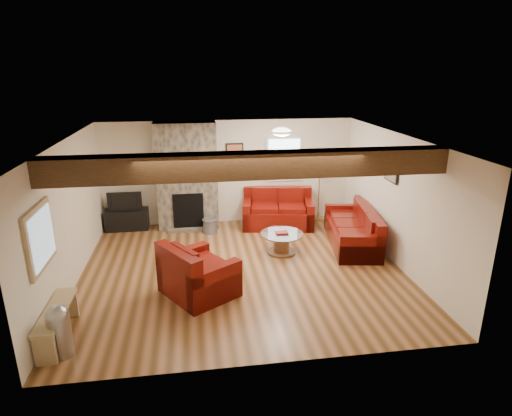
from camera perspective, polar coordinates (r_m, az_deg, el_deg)
The scene contains 18 objects.
room at distance 7.76m, azimuth -1.91°, elevation 0.07°, with size 8.00×8.00×8.00m.
oak_beam at distance 6.28m, azimuth -0.68°, elevation 5.73°, with size 6.00×0.36×0.38m, color #301E0E.
chimney_breast at distance 10.12m, azimuth -9.20°, elevation 4.02°, with size 1.40×0.67×2.50m.
back_window at distance 10.49m, azimuth 3.73°, elevation 6.57°, with size 0.90×0.08×1.10m, color white, non-canonical shape.
hatch_window at distance 6.59m, azimuth -26.80°, elevation -3.51°, with size 0.08×1.00×0.90m, color tan, non-canonical shape.
ceiling_dome at distance 8.49m, azimuth 3.42°, elevation 9.90°, with size 0.40×0.40×0.18m, color white, non-canonical shape.
artwork_back at distance 10.27m, azimuth -2.86°, elevation 7.19°, with size 0.42×0.06×0.52m, color black, non-canonical shape.
artwork_right at distance 8.73m, azimuth 17.57°, elevation 4.69°, with size 0.06×0.55×0.42m, color black, non-canonical shape.
sofa_three at distance 9.43m, azimuth 12.67°, elevation -2.46°, with size 2.11×0.88×0.81m, color #470905, non-canonical shape.
loveseat at distance 10.27m, azimuth 2.93°, elevation -0.06°, with size 1.67×0.96×0.89m, color #470905, non-canonical shape.
armchair_red at distance 7.30m, azimuth -7.65°, elevation -8.08°, with size 1.12×0.98×0.91m, color #470905, non-canonical shape.
coffee_table at distance 8.87m, azimuth 3.44°, elevation -4.68°, with size 0.88×0.88×0.46m.
tv_cabinet at distance 10.56m, azimuth -16.82°, elevation -1.46°, with size 0.99×0.39×0.49m, color black.
television at distance 10.42m, azimuth -17.05°, elevation 0.97°, with size 0.78×0.10×0.45m, color black.
floor_lamp at distance 10.62m, azimuth 8.52°, elevation 4.72°, with size 0.37×0.37×1.42m.
pine_bench at distance 6.83m, azimuth -24.94°, elevation -13.88°, with size 0.29×1.25×0.47m, color tan, non-canonical shape.
pedal_bin at distance 6.41m, azimuth -24.73°, elevation -14.60°, with size 0.30×0.30×0.75m, color #A1A1A6, non-canonical shape.
coal_bucket at distance 10.01m, azimuth -6.19°, elevation -2.34°, with size 0.36×0.36×0.34m, color slate, non-canonical shape.
Camera 1 is at (-0.83, -7.32, 3.68)m, focal length 30.00 mm.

